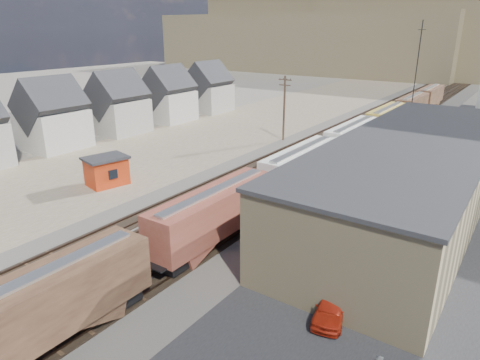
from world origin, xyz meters
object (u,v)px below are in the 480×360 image
Objects in this scene: freight_train at (330,150)px; maintenance_shed at (107,171)px; utility_pole_north at (284,107)px; parked_car_red at (332,307)px.

freight_train reaches higher than maintenance_shed.
utility_pole_north reaches higher than maintenance_shed.
freight_train reaches higher than parked_car_red.
maintenance_shed is (-18.63, -18.73, -1.10)m from freight_train.
freight_train is at bearing 102.04° from parked_car_red.
freight_train is 26.96× the size of parked_car_red.
parked_car_red is (11.71, -26.31, -2.04)m from freight_train.
utility_pole_north is 44.00m from parked_car_red.
maintenance_shed is 1.16× the size of parked_car_red.
maintenance_shed is at bearing -134.84° from freight_train.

